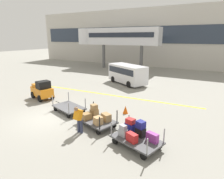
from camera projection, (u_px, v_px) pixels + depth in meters
The scene contains 11 objects.
ground_plane at pixel (47, 118), 12.28m from camera, with size 120.00×120.00×0.00m, color gray.
apron_lead_line at pixel (108, 95), 17.26m from camera, with size 16.16×0.20×0.01m, color yellow.
terminal_building at pixel (161, 38), 32.83m from camera, with size 52.79×2.51×9.92m.
jet_bridge at pixel (113, 37), 30.69m from camera, with size 14.39×3.00×6.47m.
baggage_tug at pixel (42, 90), 15.96m from camera, with size 2.33×1.73×1.58m.
baggage_cart_lead at pixel (69, 107), 13.19m from camera, with size 3.08×2.01×1.10m.
baggage_cart_middle at pixel (96, 118), 11.08m from camera, with size 3.08×2.01×1.13m.
baggage_cart_tail at pixel (136, 134), 9.09m from camera, with size 3.08×2.01×1.19m.
baggage_handler at pixel (79, 118), 10.13m from camera, with size 0.45×0.47×1.56m.
shuttle_van at pixel (127, 73), 21.09m from camera, with size 5.13×3.92×2.10m.
safety_cone_far at pixel (125, 110), 12.97m from camera, with size 0.36×0.36×0.55m, color #EA590F.
Camera 1 is at (9.19, -7.87, 5.05)m, focal length 30.46 mm.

